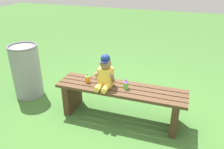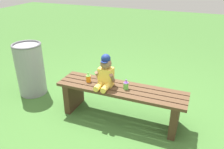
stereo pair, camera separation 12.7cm
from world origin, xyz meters
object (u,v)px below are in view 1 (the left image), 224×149
Objects in this scene: child_figure at (105,73)px; sippy_cup_right at (126,84)px; trash_bin at (26,71)px; park_bench at (121,97)px; sippy_cup_left at (88,78)px.

child_figure is 3.26× the size of sippy_cup_right.
child_figure is at bearing -6.13° from trash_bin.
park_bench is 12.68× the size of sippy_cup_right.
child_figure reaches higher than park_bench.
park_bench is at bearing 1.06° from sippy_cup_left.
park_bench is 12.68× the size of sippy_cup_left.
sippy_cup_left is 1.00× the size of sippy_cup_right.
child_figure is 1.29m from trash_bin.
sippy_cup_right is (0.25, 0.02, -0.12)m from child_figure.
sippy_cup_left is (-0.24, 0.02, -0.12)m from child_figure.
sippy_cup_left is 1.03m from trash_bin.
child_figure reaches higher than sippy_cup_left.
sippy_cup_right is 0.16× the size of trash_bin.
sippy_cup_left is at bearing -6.52° from trash_bin.
park_bench is 1.46m from trash_bin.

